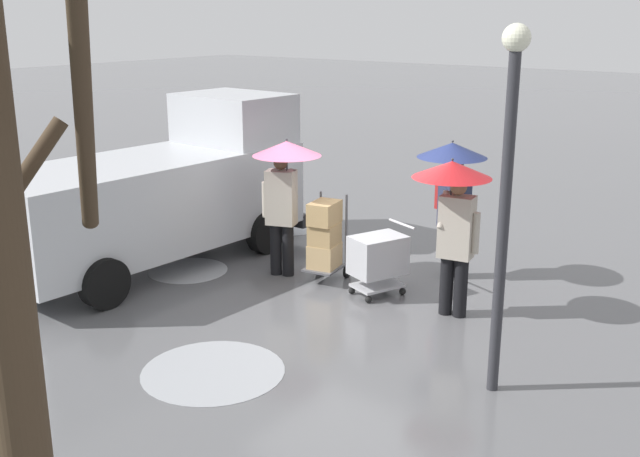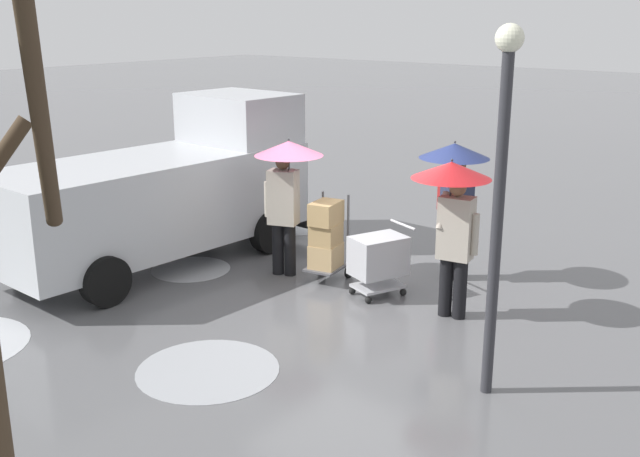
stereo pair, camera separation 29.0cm
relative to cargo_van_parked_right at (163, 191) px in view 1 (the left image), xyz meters
name	(u,v)px [view 1 (the left image)]	position (x,y,z in m)	size (l,w,h in m)	color
ground_plane	(351,291)	(-3.25, -0.66, -1.18)	(90.00, 90.00, 0.00)	#5B5B5E
slush_patch_near_cluster	(213,371)	(-3.45, 2.43, -1.18)	(1.64, 1.64, 0.01)	#999BA0
slush_patch_under_van	(285,224)	(-0.20, -2.85, -1.18)	(1.58, 1.58, 0.01)	silver
slush_patch_mid_street	(188,270)	(-0.65, 0.15, -1.18)	(1.26, 1.26, 0.01)	#999BA0
cargo_van_parked_right	(163,191)	(0.00, 0.00, 0.00)	(2.39, 5.43, 2.60)	#B7BABF
shopping_cart_vendor	(378,257)	(-3.63, -0.76, -0.61)	(0.81, 0.96, 1.02)	#B2B2B7
hand_dolly_boxes	(325,237)	(-2.68, -0.77, -0.48)	(0.61, 0.77, 1.32)	#515156
pedestrian_pink_side	(454,201)	(-4.81, -0.71, 0.41)	(1.04, 1.04, 2.15)	black
pedestrian_black_side	(453,178)	(-4.12, -2.03, 0.39)	(1.04, 1.04, 2.15)	black
pedestrian_white_side	(284,175)	(-2.03, -0.62, 0.41)	(1.04, 1.04, 2.15)	black
bare_tree_near	(19,407)	(-6.18, 6.35, 1.06)	(1.21, 1.23, 4.62)	#423323
street_lamp	(507,176)	(-6.18, 0.91, 1.19)	(0.28, 0.28, 3.86)	#2D2D33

